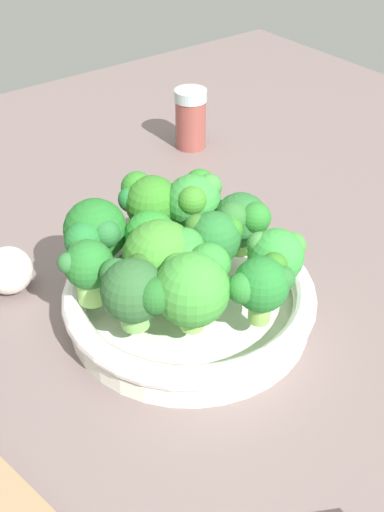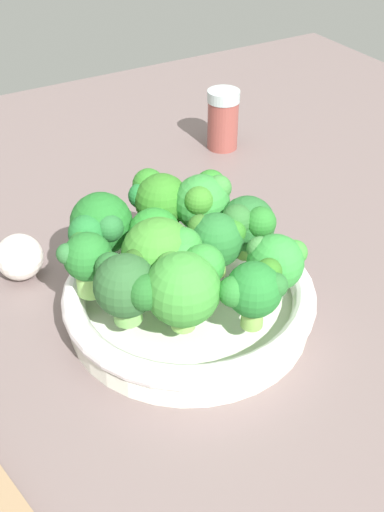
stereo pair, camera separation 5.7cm
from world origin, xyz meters
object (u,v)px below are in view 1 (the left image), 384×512
Objects in this scene: broccoli_floret_1 at (135,290)px; broccoli_floret_2 at (151,237)px; broccoli_floret_10 at (276,256)px; broccoli_floret_0 at (262,284)px; broccoli_floret_5 at (213,237)px; broccoli_floret_6 at (94,232)px; bowl at (192,299)px; broccoli_floret_11 at (148,201)px; broccoli_floret_4 at (241,220)px; broccoli_floret_7 at (194,285)px; pepper_shaker at (191,118)px; broccoli_floret_3 at (195,200)px; broccoli_floret_9 at (165,257)px; garlic_bulb at (8,270)px; broccoli_floret_8 at (88,266)px.

broccoli_floret_1 is 8.04cm from broccoli_floret_2.
broccoli_floret_0 is at bearing 33.03° from broccoli_floret_10.
broccoli_floret_1 is at bearing 11.22° from broccoli_floret_5.
broccoli_floret_0 is 16.40cm from broccoli_floret_6.
bowl is 6.33cm from broccoli_floret_5.
broccoli_floret_1 is 12.81cm from broccoli_floret_11.
broccoli_floret_4 is 11.00cm from broccoli_floret_7.
broccoli_floret_7 is (-3.84, 2.82, 0.39)cm from broccoli_floret_1.
broccoli_floret_10 is (-8.84, 0.34, -0.78)cm from broccoli_floret_7.
broccoli_floret_6 is 34.25cm from pepper_shaker.
broccoli_floret_2 is 6.07cm from broccoli_floret_3.
broccoli_floret_1 is 41.31cm from pepper_shaker.
pepper_shaker is (-20.25, -19.93, -4.07)cm from broccoli_floret_11.
broccoli_floret_0 is 0.85× the size of broccoli_floret_9.
broccoli_floret_3 is at bearing 136.25° from broccoli_floret_11.
broccoli_floret_2 is (-5.52, -5.83, -0.34)cm from broccoli_floret_1.
broccoli_floret_11 is at bearing -115.13° from broccoli_floret_9.
bowl is 8.18cm from broccoli_floret_7.
broccoli_floret_3 is 5.20cm from broccoli_floret_5.
broccoli_floret_5 is 8.17cm from broccoli_floret_11.
broccoli_floret_2 is at bearing -100.99° from broccoli_floret_7.
broccoli_floret_6 reaches higher than pepper_shaker.
bowl is 10.41cm from broccoli_floret_11.
broccoli_floret_2 is 11.49cm from broccoli_floret_10.
broccoli_floret_10 is (-11.23, 12.10, -0.56)cm from broccoli_floret_6.
bowl is 35.40cm from pepper_shaker.
broccoli_floret_3 is (-4.30, -5.15, 6.67)cm from bowl.
broccoli_floret_9 is (9.22, 0.60, 0.23)cm from broccoli_floret_4.
broccoli_floret_4 is at bearing -176.26° from broccoli_floret_9.
bowl is 18.41cm from garlic_bulb.
broccoli_floret_2 is at bearing -174.24° from broccoli_floret_8.
broccoli_floret_8 is at bearing -74.46° from broccoli_floret_1.
broccoli_floret_4 reaches higher than broccoli_floret_10.
broccoli_floret_2 is at bearing -75.50° from broccoli_floret_0.
pepper_shaker is (-26.88, -20.91, -3.70)cm from broccoli_floret_6.
broccoli_floret_3 reaches higher than broccoli_floret_10.
broccoli_floret_6 is 4.79cm from broccoli_floret_8.
broccoli_floret_8 is 38.84cm from pepper_shaker.
broccoli_floret_4 is 0.87× the size of broccoli_floret_9.
broccoli_floret_3 is 1.00× the size of broccoli_floret_9.
garlic_bulb is at bearing -35.55° from broccoli_floret_4.
broccoli_floret_9 is (-2.83, 7.13, 0.15)cm from broccoli_floret_6.
broccoli_floret_3 is 12.21cm from broccoli_floret_7.
broccoli_floret_3 reaches higher than broccoli_floret_7.
broccoli_floret_0 is 1.06× the size of broccoli_floret_10.
broccoli_floret_11 is 28.70cm from pepper_shaker.
broccoli_floret_5 is 0.91× the size of broccoli_floret_11.
broccoli_floret_5 is (-4.22, 3.90, 0.40)cm from broccoli_floret_2.
broccoli_floret_7 is at bearing 54.02° from bowl.
broccoli_floret_3 is 29.00cm from pepper_shaker.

